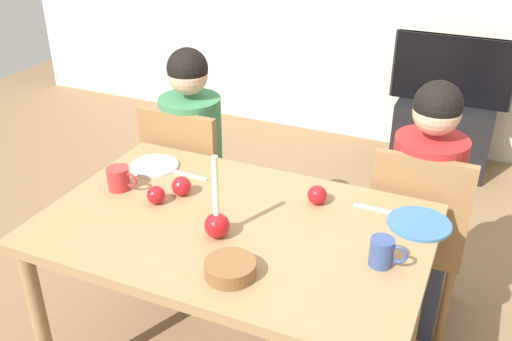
% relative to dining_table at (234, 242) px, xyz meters
% --- Properties ---
extents(dining_table, '(1.40, 0.90, 0.75)m').
position_rel_dining_table_xyz_m(dining_table, '(0.00, 0.00, 0.00)').
color(dining_table, '#99754C').
rests_on(dining_table, ground).
extents(chair_left, '(0.40, 0.40, 0.90)m').
position_rel_dining_table_xyz_m(chair_left, '(-0.54, 0.61, -0.15)').
color(chair_left, olive).
rests_on(chair_left, ground).
extents(chair_right, '(0.40, 0.40, 0.90)m').
position_rel_dining_table_xyz_m(chair_right, '(0.59, 0.61, -0.15)').
color(chair_right, olive).
rests_on(chair_right, ground).
extents(person_left_child, '(0.30, 0.30, 1.17)m').
position_rel_dining_table_xyz_m(person_left_child, '(-0.54, 0.64, -0.10)').
color(person_left_child, '#33384C').
rests_on(person_left_child, ground).
extents(person_right_child, '(0.30, 0.30, 1.17)m').
position_rel_dining_table_xyz_m(person_right_child, '(0.59, 0.64, -0.10)').
color(person_right_child, '#33384C').
rests_on(person_right_child, ground).
extents(tv_stand, '(0.64, 0.40, 0.48)m').
position_rel_dining_table_xyz_m(tv_stand, '(0.49, 2.30, -0.43)').
color(tv_stand, black).
rests_on(tv_stand, ground).
extents(tv, '(0.79, 0.05, 0.46)m').
position_rel_dining_table_xyz_m(tv, '(0.49, 2.30, 0.04)').
color(tv, black).
rests_on(tv, tv_stand).
extents(candle_centerpiece, '(0.09, 0.09, 0.31)m').
position_rel_dining_table_xyz_m(candle_centerpiece, '(-0.02, -0.10, 0.15)').
color(candle_centerpiece, red).
rests_on(candle_centerpiece, dining_table).
extents(plate_left, '(0.21, 0.21, 0.01)m').
position_rel_dining_table_xyz_m(plate_left, '(-0.51, 0.26, 0.09)').
color(plate_left, silver).
rests_on(plate_left, dining_table).
extents(plate_right, '(0.23, 0.23, 0.01)m').
position_rel_dining_table_xyz_m(plate_right, '(0.62, 0.26, 0.09)').
color(plate_right, teal).
rests_on(plate_right, dining_table).
extents(mug_left, '(0.13, 0.09, 0.09)m').
position_rel_dining_table_xyz_m(mug_left, '(-0.53, 0.04, 0.13)').
color(mug_left, '#B72D2D').
rests_on(mug_left, dining_table).
extents(mug_right, '(0.12, 0.08, 0.10)m').
position_rel_dining_table_xyz_m(mug_right, '(0.55, -0.03, 0.13)').
color(mug_right, '#33477F').
rests_on(mug_right, dining_table).
extents(fork_left, '(0.18, 0.02, 0.01)m').
position_rel_dining_table_xyz_m(fork_left, '(-0.33, 0.25, 0.09)').
color(fork_left, silver).
rests_on(fork_left, dining_table).
extents(fork_right, '(0.18, 0.01, 0.01)m').
position_rel_dining_table_xyz_m(fork_right, '(0.46, 0.30, 0.09)').
color(fork_right, silver).
rests_on(fork_right, dining_table).
extents(bowl_walnuts, '(0.17, 0.17, 0.05)m').
position_rel_dining_table_xyz_m(bowl_walnuts, '(0.12, -0.27, 0.11)').
color(bowl_walnuts, brown).
rests_on(bowl_walnuts, dining_table).
extents(apple_near_candle, '(0.08, 0.08, 0.08)m').
position_rel_dining_table_xyz_m(apple_near_candle, '(-0.28, 0.10, 0.12)').
color(apple_near_candle, red).
rests_on(apple_near_candle, dining_table).
extents(apple_by_left_plate, '(0.08, 0.08, 0.08)m').
position_rel_dining_table_xyz_m(apple_by_left_plate, '(0.23, 0.25, 0.12)').
color(apple_by_left_plate, red).
rests_on(apple_by_left_plate, dining_table).
extents(apple_by_right_mug, '(0.07, 0.07, 0.07)m').
position_rel_dining_table_xyz_m(apple_by_right_mug, '(-0.33, 0.01, 0.12)').
color(apple_by_right_mug, red).
rests_on(apple_by_right_mug, dining_table).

